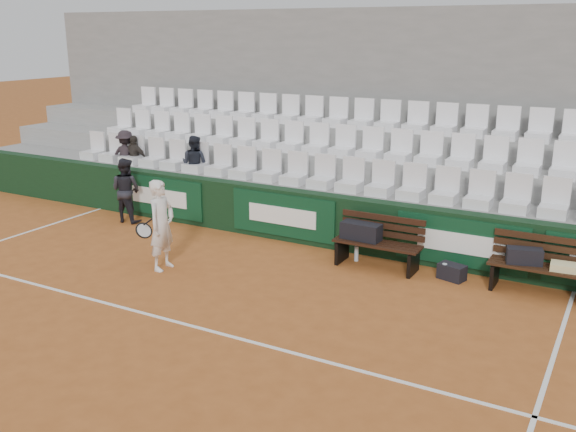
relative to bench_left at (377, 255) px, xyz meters
The scene contains 23 objects.
ground 3.88m from the bench_left, 119.46° to the right, with size 80.00×80.00×0.00m, color #AA5926.
court_baseline 3.88m from the bench_left, 119.46° to the right, with size 18.00×0.06×0.01m, color white.
back_barrier 1.96m from the bench_left, 161.41° to the left, with size 18.00×0.34×1.00m.
grandstand_tier_front 2.30m from the bench_left, 146.70° to the left, with size 18.00×0.95×1.00m, color gray.
grandstand_tier_mid 2.95m from the bench_left, 130.87° to the left, with size 18.00×0.95×1.45m, color #969693.
grandstand_tier_back 3.75m from the bench_left, 121.16° to the left, with size 18.00×0.95×1.90m, color gray.
grandstand_rear_wall 4.67m from the bench_left, 116.77° to the left, with size 18.00×0.30×4.40m, color gray.
seat_row_front 2.44m from the bench_left, 150.53° to the left, with size 11.90×0.44×0.63m, color white.
seat_row_mid 3.18m from the bench_left, 133.23° to the left, with size 11.90×0.44×0.63m, color white.
seat_row_back 4.06m from the bench_left, 122.62° to the left, with size 11.90×0.44×0.63m, color white.
bench_left is the anchor object (origin of this frame).
bench_right 2.59m from the bench_left, ahead, with size 1.50×0.56×0.45m, color #341D0F.
sports_bag_left 0.49m from the bench_left, behind, with size 0.69×0.29×0.29m, color black.
sports_bag_right 2.39m from the bench_left, ahead, with size 0.53×0.25×0.25m, color black.
towel 2.95m from the bench_left, ahead, with size 0.39×0.28×0.11m, color beige.
sports_bag_ground 1.28m from the bench_left, ahead, with size 0.42×0.26×0.26m, color black.
water_bottle_near 0.46m from the bench_left, 162.30° to the left, with size 0.08×0.08×0.27m, color silver.
water_bottle_far 1.17m from the bench_left, ahead, with size 0.08×0.08×0.27m, color #B2C2C9.
tennis_player 3.68m from the bench_left, 150.37° to the right, with size 0.69×0.58×1.55m.
ball_kid 5.68m from the bench_left, behind, with size 0.67×0.52×1.37m, color black.
spectator_a 6.84m from the bench_left, behind, with size 0.77×0.44×1.19m, color black.
spectator_b 6.58m from the bench_left, 169.93° to the left, with size 0.64×0.27×1.09m, color #2F2A26.
spectator_c 5.00m from the bench_left, 166.43° to the left, with size 0.59×0.46×1.22m, color black.
Camera 1 is at (5.57, -6.40, 3.91)m, focal length 40.00 mm.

